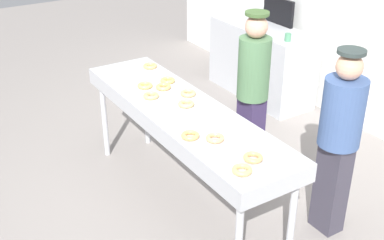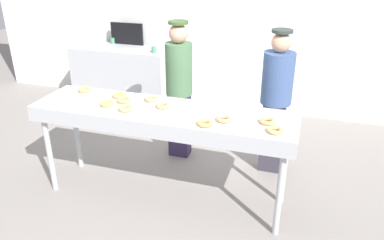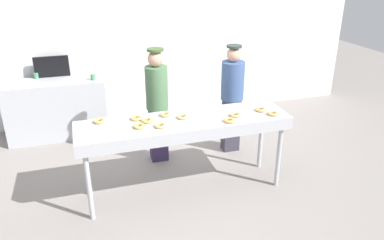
{
  "view_description": "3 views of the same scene",
  "coord_description": "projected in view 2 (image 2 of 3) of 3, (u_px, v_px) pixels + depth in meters",
  "views": [
    {
      "loc": [
        3.25,
        -1.95,
        2.8
      ],
      "look_at": [
        0.19,
        -0.02,
        0.94
      ],
      "focal_mm": 46.93,
      "sensor_mm": 36.0,
      "label": 1
    },
    {
      "loc": [
        1.25,
        -3.04,
        2.35
      ],
      "look_at": [
        0.26,
        0.09,
        0.85
      ],
      "focal_mm": 35.57,
      "sensor_mm": 36.0,
      "label": 2
    },
    {
      "loc": [
        -1.09,
        -3.84,
        2.69
      ],
      "look_at": [
        0.11,
        0.06,
        0.92
      ],
      "focal_mm": 34.89,
      "sensor_mm": 36.0,
      "label": 3
    }
  ],
  "objects": [
    {
      "name": "ground_plane",
      "position": [
        165.0,
        195.0,
        3.95
      ],
      "size": [
        16.0,
        16.0,
        0.0
      ],
      "primitive_type": "plane",
      "color": "gray"
    },
    {
      "name": "back_wall",
      "position": [
        226.0,
        5.0,
        5.54
      ],
      "size": [
        8.0,
        0.12,
        3.16
      ],
      "primitive_type": "cube",
      "color": "white",
      "rests_on": "ground"
    },
    {
      "name": "fryer_conveyor",
      "position": [
        162.0,
        117.0,
        3.58
      ],
      "size": [
        2.51,
        0.65,
        0.97
      ],
      "color": "#B7BABF",
      "rests_on": "ground"
    },
    {
      "name": "glazed_donut_0",
      "position": [
        126.0,
        108.0,
        3.52
      ],
      "size": [
        0.16,
        0.16,
        0.04
      ],
      "primitive_type": "torus",
      "rotation": [
        0.0,
        0.0,
        1.76
      ],
      "color": "#E1B46B",
      "rests_on": "fryer_conveyor"
    },
    {
      "name": "glazed_donut_1",
      "position": [
        151.0,
        99.0,
        3.75
      ],
      "size": [
        0.18,
        0.18,
        0.04
      ],
      "primitive_type": "torus",
      "rotation": [
        0.0,
        0.0,
        0.41
      ],
      "color": "#DEB06D",
      "rests_on": "fryer_conveyor"
    },
    {
      "name": "glazed_donut_2",
      "position": [
        163.0,
        105.0,
        3.59
      ],
      "size": [
        0.16,
        0.16,
        0.04
      ],
      "primitive_type": "torus",
      "rotation": [
        0.0,
        0.0,
        0.22
      ],
      "color": "#E3B76F",
      "rests_on": "fryer_conveyor"
    },
    {
      "name": "glazed_donut_3",
      "position": [
        124.0,
        100.0,
        3.71
      ],
      "size": [
        0.15,
        0.15,
        0.04
      ],
      "primitive_type": "torus",
      "rotation": [
        0.0,
        0.0,
        1.68
      ],
      "color": "#EEAD5E",
      "rests_on": "fryer_conveyor"
    },
    {
      "name": "glazed_donut_4",
      "position": [
        119.0,
        95.0,
        3.84
      ],
      "size": [
        0.19,
        0.19,
        0.04
      ],
      "primitive_type": "torus",
      "rotation": [
        0.0,
        0.0,
        0.88
      ],
      "color": "#EAB75C",
      "rests_on": "fryer_conveyor"
    },
    {
      "name": "glazed_donut_5",
      "position": [
        267.0,
        121.0,
        3.27
      ],
      "size": [
        0.17,
        0.17,
        0.04
      ],
      "primitive_type": "torus",
      "rotation": [
        0.0,
        0.0,
        2.84
      ],
      "color": "#E9AA64",
      "rests_on": "fryer_conveyor"
    },
    {
      "name": "glazed_donut_6",
      "position": [
        275.0,
        130.0,
        3.1
      ],
      "size": [
        0.19,
        0.19,
        0.04
      ],
      "primitive_type": "torus",
      "rotation": [
        0.0,
        0.0,
        0.69
      ],
      "color": "#E3B86A",
      "rests_on": "fryer_conveyor"
    },
    {
      "name": "glazed_donut_7",
      "position": [
        224.0,
        119.0,
        3.31
      ],
      "size": [
        0.18,
        0.18,
        0.04
      ],
      "primitive_type": "torus",
      "rotation": [
        0.0,
        0.0,
        2.76
      ],
      "color": "#EDAD6E",
      "rests_on": "fryer_conveyor"
    },
    {
      "name": "glazed_donut_8",
      "position": [
        205.0,
        123.0,
        3.23
      ],
      "size": [
        0.19,
        0.19,
        0.04
      ],
      "primitive_type": "torus",
      "rotation": [
        0.0,
        0.0,
        0.95
      ],
      "color": "#EFAB5E",
      "rests_on": "fryer_conveyor"
    },
    {
      "name": "glazed_donut_9",
      "position": [
        107.0,
        103.0,
        3.64
      ],
      "size": [
        0.15,
        0.15,
        0.04
      ],
      "primitive_type": "torus",
      "rotation": [
        0.0,
        0.0,
        1.66
      ],
      "color": "#E3BB5F",
      "rests_on": "fryer_conveyor"
    },
    {
      "name": "glazed_donut_10",
      "position": [
        85.0,
        90.0,
        3.98
      ],
      "size": [
        0.19,
        0.19,
        0.04
      ],
      "primitive_type": "torus",
      "rotation": [
        0.0,
        0.0,
        2.5
      ],
      "color": "#E1AA5F",
      "rests_on": "fryer_conveyor"
    },
    {
      "name": "worker_baker",
      "position": [
        179.0,
        85.0,
        4.37
      ],
      "size": [
        0.3,
        0.3,
        1.63
      ],
      "rotation": [
        0.0,
        0.0,
        3.33
      ],
      "color": "#33274B",
      "rests_on": "ground"
    },
    {
      "name": "worker_assistant",
      "position": [
        276.0,
        96.0,
        4.06
      ],
      "size": [
        0.33,
        0.33,
        1.61
      ],
      "rotation": [
        0.0,
        0.0,
        3.03
      ],
      "color": "#393643",
      "rests_on": "ground"
    },
    {
      "name": "prep_counter",
      "position": [
        123.0,
        77.0,
        6.03
      ],
      "size": [
        1.53,
        0.58,
        0.94
      ],
      "primitive_type": "cube",
      "color": "#B7BABF",
      "rests_on": "ground"
    },
    {
      "name": "paper_cup_0",
      "position": [
        113.0,
        41.0,
        6.07
      ],
      "size": [
        0.07,
        0.07,
        0.09
      ],
      "primitive_type": "cylinder",
      "color": "#4C8C66",
      "rests_on": "prep_counter"
    },
    {
      "name": "paper_cup_1",
      "position": [
        154.0,
        50.0,
        5.53
      ],
      "size": [
        0.07,
        0.07,
        0.09
      ],
      "primitive_type": "cylinder",
      "color": "#4C8C66",
      "rests_on": "prep_counter"
    },
    {
      "name": "menu_display",
      "position": [
        127.0,
        34.0,
        5.97
      ],
      "size": [
        0.54,
        0.04,
        0.34
      ],
      "primitive_type": "cube",
      "color": "black",
      "rests_on": "prep_counter"
    }
  ]
}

